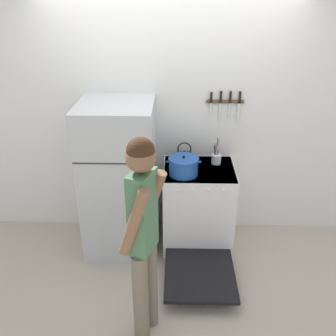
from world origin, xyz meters
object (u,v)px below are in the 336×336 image
refrigerator (120,179)px  stove_range (198,209)px  dutch_oven_pot (184,166)px  tea_kettle (184,157)px  utensil_jar (216,158)px  person (143,233)px

refrigerator → stove_range: size_ratio=1.18×
dutch_oven_pot → tea_kettle: (0.01, 0.25, -0.02)m
tea_kettle → utensil_jar: 0.33m
stove_range → tea_kettle: (-0.15, 0.16, 0.52)m
utensil_jar → person: bearing=-115.7°
refrigerator → utensil_jar: refrigerator is taller
dutch_oven_pot → person: 1.11m
dutch_oven_pot → utensil_jar: size_ratio=1.20×
tea_kettle → utensil_jar: bearing=1.2°
refrigerator → tea_kettle: size_ratio=6.71×
stove_range → dutch_oven_pot: bearing=-151.9°
refrigerator → dutch_oven_pot: 0.67m
utensil_jar → stove_range: bearing=-136.7°
refrigerator → tea_kettle: refrigerator is taller
stove_range → utensil_jar: bearing=43.3°
refrigerator → stove_range: bearing=0.6°
stove_range → utensil_jar: size_ratio=4.79×
refrigerator → person: size_ratio=0.92×
tea_kettle → utensil_jar: (0.33, 0.01, -0.01)m
refrigerator → dutch_oven_pot: (0.64, -0.08, 0.19)m
utensil_jar → person: (-0.64, -1.33, 0.02)m
refrigerator → tea_kettle: bearing=14.6°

